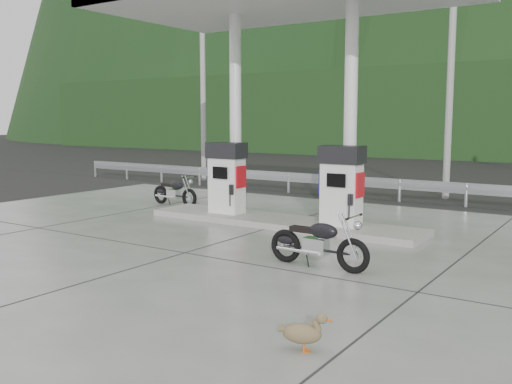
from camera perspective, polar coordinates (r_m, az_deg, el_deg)
The scene contains 15 objects.
ground at distance 11.77m, azimuth -3.94°, elevation -5.25°, with size 160.00×160.00×0.00m, color black.
forecourt_apron at distance 11.77m, azimuth -3.94°, elevation -5.20°, with size 18.00×14.00×0.02m, color slate.
pump_island at distance 13.77m, azimuth 2.43°, elevation -2.99°, with size 7.00×1.40×0.15m, color gray.
gas_pump_left at distance 14.52m, azimuth -2.95°, elevation 1.43°, with size 0.95×0.55×1.80m, color white, non-canonical shape.
gas_pump_right at distance 12.88m, azimuth 8.55°, elevation 0.61°, with size 0.95×0.55×1.80m, color white, non-canonical shape.
canopy_column_left at distance 14.77m, azimuth -2.06°, elevation 7.75°, with size 0.30×0.30×5.00m, color white.
canopy_column_right at distance 13.16m, azimuth 9.43°, elevation 7.71°, with size 0.30×0.30×5.00m, color white.
guardrail at distance 18.57m, azimuth 11.30°, elevation 1.46°, with size 26.00×0.16×1.42m, color #A3A4AB, non-canonical shape.
road at distance 21.90m, azimuth 14.76°, elevation 0.37°, with size 60.00×7.00×0.01m, color black.
utility_pole_a at distance 23.95m, azimuth -5.33°, elevation 10.73°, with size 0.22×0.22×8.00m, color gray.
utility_pole_b at distance 19.31m, azimuth 18.89°, elevation 11.21°, with size 0.22×0.22×8.00m, color gray.
tree_band at distance 39.71m, azimuth 23.73°, elevation 7.33°, with size 80.00×6.00×6.00m, color black.
motorcycle_left at distance 17.00m, azimuth -8.14°, elevation -0.01°, with size 1.65×0.52×0.78m, color black, non-canonical shape.
motorcycle_right at distance 9.86m, azimuth 6.25°, elevation -5.11°, with size 1.78×0.56×0.84m, color black, non-canonical shape.
duck at distance 6.47m, azimuth 4.65°, elevation -13.98°, with size 0.53×0.15×0.38m, color brown, non-canonical shape.
Camera 1 is at (7.03, -9.08, 2.55)m, focal length 40.00 mm.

